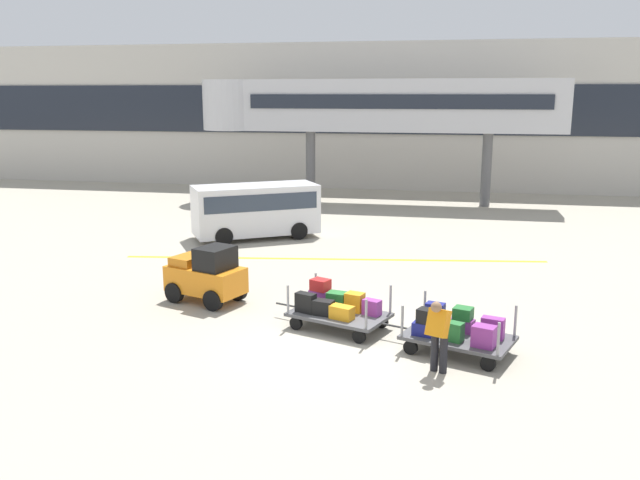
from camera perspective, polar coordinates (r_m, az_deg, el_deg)
The scene contains 9 objects.
ground_plane at distance 15.39m, azimuth 1.52°, elevation -8.79°, with size 120.00×120.00×0.00m, color #A8A08E.
apron_lead_line at distance 22.80m, azimuth 1.23°, elevation -1.66°, with size 14.51×0.20×0.01m, color yellow.
terminal_building at distance 40.21m, azimuth 7.90°, elevation 10.54°, with size 61.77×2.51×8.52m.
jet_bridge at distance 34.42m, azimuth 3.83°, elevation 11.46°, with size 18.54×3.00×6.30m.
baggage_tug at distance 18.29m, azimuth -9.79°, elevation -3.01°, with size 2.35×1.81×1.58m.
baggage_cart_lead at distance 16.14m, azimuth 1.36°, elevation -5.82°, with size 3.07×2.10×1.10m.
baggage_cart_middle at distance 14.89m, azimuth 11.77°, elevation -7.68°, with size 3.07×2.10×1.10m.
baggage_handler at distance 13.69m, azimuth 10.19°, elevation -7.89°, with size 0.54×0.55×1.56m.
shuttle_van at distance 26.08m, azimuth -5.59°, elevation 2.86°, with size 5.09×4.13×2.10m.
Camera 1 is at (2.38, -14.14, 5.60)m, focal length 37.03 mm.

